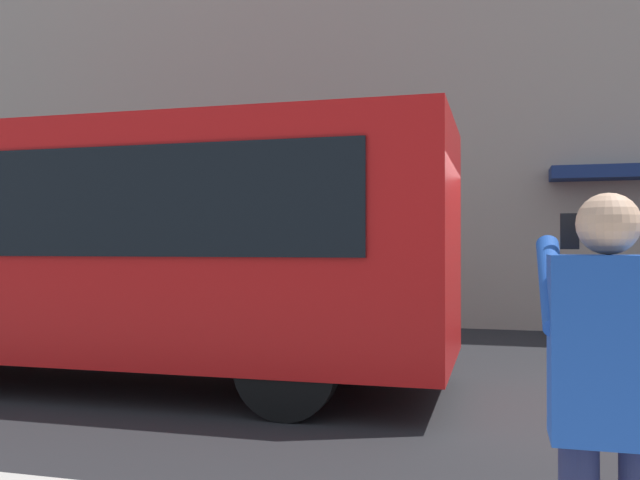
# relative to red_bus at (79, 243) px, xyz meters

# --- Properties ---
(ground_plane) EXTENTS (60.00, 60.00, 0.00)m
(ground_plane) POSITION_rel_red_bus_xyz_m (-4.60, -0.09, -1.68)
(ground_plane) COLOR #232326
(building_facade_far) EXTENTS (28.00, 1.55, 12.00)m
(building_facade_far) POSITION_rel_red_bus_xyz_m (-4.62, -6.89, 4.30)
(building_facade_far) COLOR #A89E8E
(building_facade_far) RESTS_ON ground_plane
(red_bus) EXTENTS (9.05, 2.54, 3.08)m
(red_bus) POSITION_rel_red_bus_xyz_m (0.00, 0.00, 0.00)
(red_bus) COLOR red
(red_bus) RESTS_ON ground_plane
(pedestrian_photographer) EXTENTS (0.53, 0.52, 1.70)m
(pedestrian_photographer) POSITION_rel_red_bus_xyz_m (-5.36, 4.64, -0.54)
(pedestrian_photographer) COLOR #1E2347
(pedestrian_photographer) RESTS_ON sidewalk_curb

